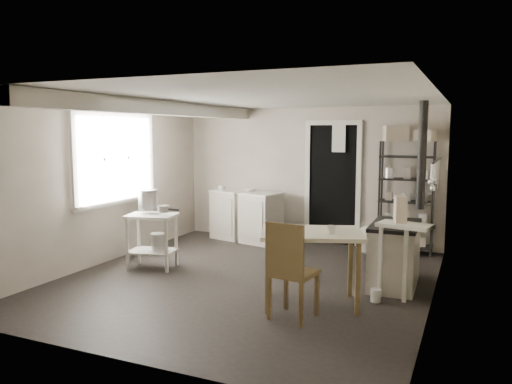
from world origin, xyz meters
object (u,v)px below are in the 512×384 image
at_px(chair, 294,271).
at_px(base_cabinets, 246,214).
at_px(stove, 394,251).
at_px(flour_sack, 367,239).
at_px(stockpot, 148,200).
at_px(work_table, 311,271).
at_px(shelf_rack, 406,193).
at_px(prep_table, 152,240).

bearing_deg(chair, base_cabinets, 130.35).
bearing_deg(stove, flour_sack, 110.81).
xyz_separation_m(stockpot, work_table, (2.58, -0.62, -0.56)).
relative_size(shelf_rack, work_table, 1.62).
bearing_deg(flour_sack, work_table, -92.48).
relative_size(shelf_rack, chair, 1.73).
height_order(prep_table, stockpot, stockpot).
distance_m(prep_table, work_table, 2.54).
xyz_separation_m(chair, flour_sack, (0.16, 3.01, -0.24)).
bearing_deg(prep_table, shelf_rack, 36.88).
distance_m(prep_table, chair, 2.63).
xyz_separation_m(base_cabinets, flour_sack, (2.15, -0.15, -0.22)).
height_order(stockpot, flour_sack, stockpot).
xyz_separation_m(stockpot, flour_sack, (2.69, 1.94, -0.70)).
bearing_deg(chair, stockpot, 165.24).
height_order(base_cabinets, shelf_rack, shelf_rack).
distance_m(shelf_rack, work_table, 3.00).
distance_m(stove, work_table, 1.29).
height_order(work_table, flour_sack, work_table).
height_order(stove, chair, chair).
xyz_separation_m(base_cabinets, chair, (1.99, -3.16, 0.02)).
bearing_deg(shelf_rack, chair, -103.27).
bearing_deg(work_table, flour_sack, 87.52).
xyz_separation_m(prep_table, work_table, (2.48, -0.55, -0.02)).
height_order(stockpot, work_table, stockpot).
bearing_deg(base_cabinets, work_table, -39.11).
xyz_separation_m(prep_table, base_cabinets, (0.44, 2.16, 0.06)).
height_order(prep_table, chair, chair).
xyz_separation_m(base_cabinets, work_table, (2.04, -2.71, -0.08)).
xyz_separation_m(shelf_rack, stove, (0.10, -1.82, -0.51)).
distance_m(stockpot, work_table, 2.71).
relative_size(prep_table, chair, 0.75).
height_order(work_table, chair, chair).
bearing_deg(stove, shelf_rack, 91.51).
height_order(shelf_rack, chair, shelf_rack).
bearing_deg(stove, stockpot, -174.11).
bearing_deg(flour_sack, chair, -93.00).
bearing_deg(chair, prep_table, 165.84).
height_order(prep_table, shelf_rack, shelf_rack).
distance_m(work_table, chair, 0.46).
relative_size(stockpot, flour_sack, 0.65).
bearing_deg(work_table, prep_table, 167.48).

